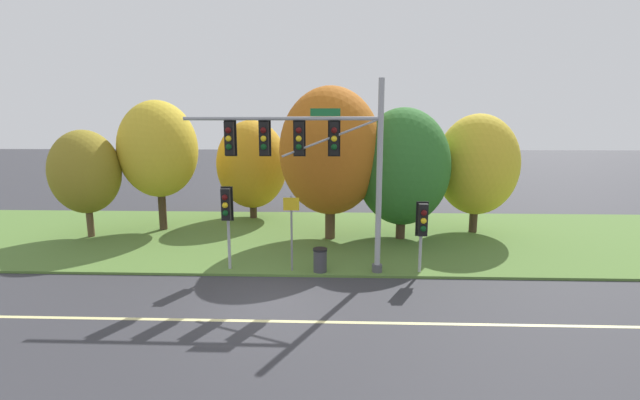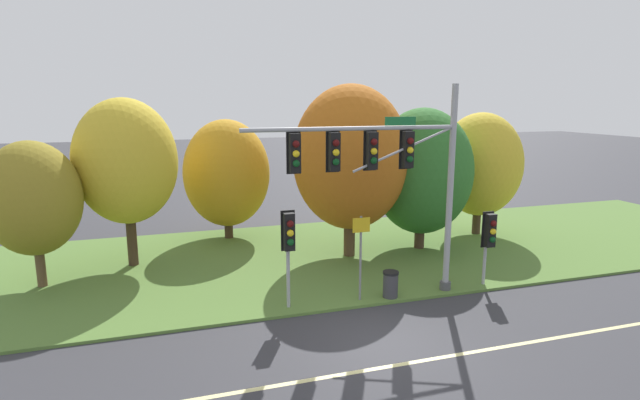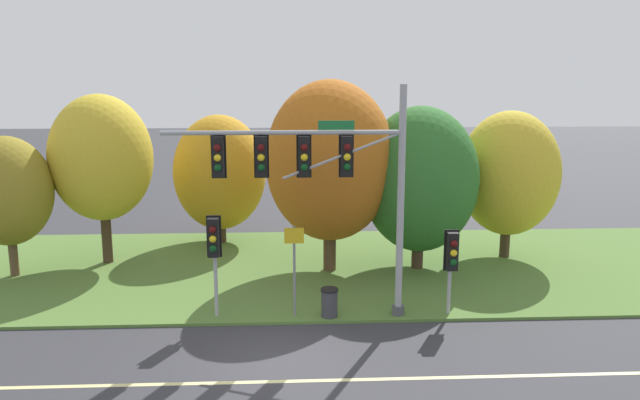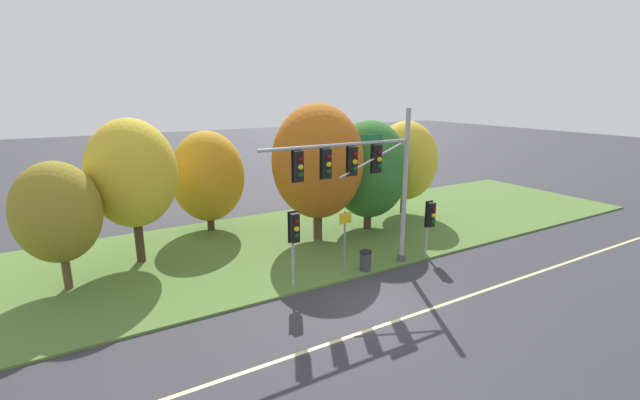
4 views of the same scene
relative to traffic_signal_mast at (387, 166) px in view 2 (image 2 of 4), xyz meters
The scene contains 14 objects.
ground_plane 5.72m from the traffic_signal_mast, 114.12° to the right, with size 160.00×160.00×0.00m, color #333338.
lane_stripe 6.41m from the traffic_signal_mast, 107.64° to the right, with size 36.00×0.16×0.01m, color beige.
grass_verge 7.20m from the traffic_signal_mast, 103.91° to the left, with size 48.00×11.50×0.10m, color #517533.
traffic_signal_mast is the anchor object (origin of this frame).
pedestrian_signal_near_kerb 4.88m from the traffic_signal_mast, ahead, with size 0.46×0.55×2.79m.
pedestrian_signal_further_along 4.03m from the traffic_signal_mast, behind, with size 0.46×0.55×3.30m.
route_sign_post 2.90m from the traffic_signal_mast, behind, with size 0.61×0.08×2.96m.
tree_nearest_road 12.61m from the traffic_signal_mast, 157.76° to the left, with size 3.32×3.32×5.38m.
tree_left_of_mast 10.63m from the traffic_signal_mast, 143.32° to the left, with size 4.05×4.05×6.87m.
tree_behind_signpost 10.37m from the traffic_signal_mast, 113.95° to the left, with size 4.18×4.18×5.87m.
tree_mid_verge 4.92m from the traffic_signal_mast, 83.51° to the left, with size 4.95×4.95×7.45m.
tree_tall_centre 6.53m from the traffic_signal_mast, 50.75° to the left, with size 4.57×4.57×6.44m.
tree_right_far 10.39m from the traffic_signal_mast, 38.23° to the left, with size 4.15×4.15×6.17m.
trash_bin 4.16m from the traffic_signal_mast, 13.47° to the right, with size 0.56×0.56×0.93m.
Camera 2 is at (-5.70, -12.06, 6.85)m, focal length 28.00 mm.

